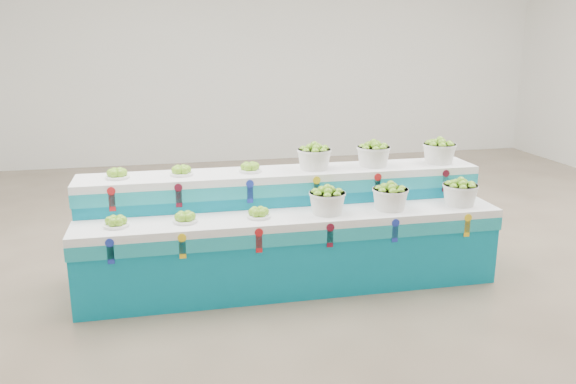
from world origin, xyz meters
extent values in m
plane|color=brown|center=(0.00, 0.00, 0.00)|extent=(10.00, 10.00, 0.00)
plane|color=silver|center=(0.00, 5.00, 2.00)|extent=(10.00, 0.00, 10.00)
cylinder|color=white|center=(-2.50, -0.74, 0.77)|extent=(0.22, 0.22, 0.10)
cylinder|color=white|center=(-1.93, -0.75, 0.77)|extent=(0.22, 0.22, 0.10)
cylinder|color=white|center=(-1.30, -0.75, 0.77)|extent=(0.22, 0.22, 0.10)
cylinder|color=white|center=(-2.49, -0.27, 1.07)|extent=(0.22, 0.22, 0.10)
cylinder|color=white|center=(-1.93, -0.28, 1.07)|extent=(0.22, 0.22, 0.10)
cylinder|color=white|center=(-1.30, -0.28, 1.07)|extent=(0.22, 0.22, 0.10)
camera|label=1|loc=(-2.10, -5.53, 2.27)|focal=36.30mm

